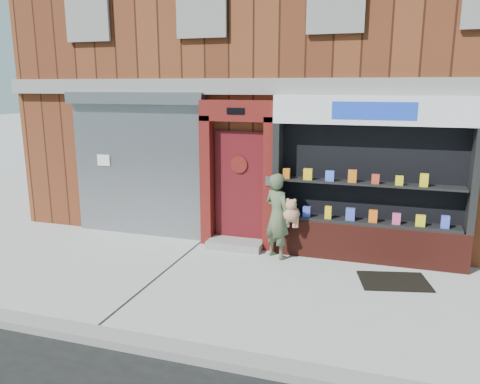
% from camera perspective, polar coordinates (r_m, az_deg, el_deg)
% --- Properties ---
extents(ground, '(80.00, 80.00, 0.00)m').
position_cam_1_polar(ground, '(7.70, 0.86, -11.42)').
color(ground, '#9E9E99').
rests_on(ground, ground).
extents(curb, '(60.00, 0.30, 0.12)m').
position_cam_1_polar(curb, '(5.88, -5.54, -19.06)').
color(curb, gray).
rests_on(curb, ground).
extents(building, '(12.00, 8.16, 8.00)m').
position_cam_1_polar(building, '(12.91, 8.94, 16.39)').
color(building, '#582714').
rests_on(building, ground).
extents(shutter_bay, '(3.10, 0.30, 3.04)m').
position_cam_1_polar(shutter_bay, '(10.11, -12.40, 4.31)').
color(shutter_bay, gray).
rests_on(shutter_bay, ground).
extents(red_door_bay, '(1.52, 0.58, 2.90)m').
position_cam_1_polar(red_door_bay, '(9.18, -0.24, 2.12)').
color(red_door_bay, '#52100E').
rests_on(red_door_bay, ground).
extents(pharmacy_bay, '(3.50, 0.41, 3.00)m').
position_cam_1_polar(pharmacy_bay, '(8.73, 15.46, 0.52)').
color(pharmacy_bay, '#521A13').
rests_on(pharmacy_bay, ground).
extents(woman, '(0.77, 0.64, 1.61)m').
position_cam_1_polar(woman, '(8.70, 4.76, -2.88)').
color(woman, '#4C5A3B').
rests_on(woman, ground).
extents(doormat, '(1.24, 1.00, 0.03)m').
position_cam_1_polar(doormat, '(8.25, 18.25, -10.29)').
color(doormat, black).
rests_on(doormat, ground).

